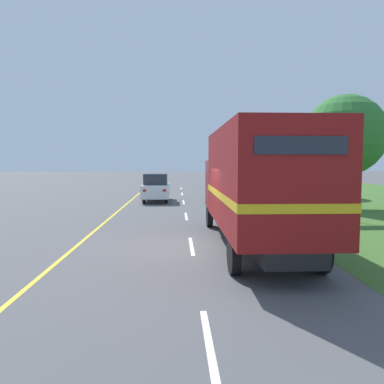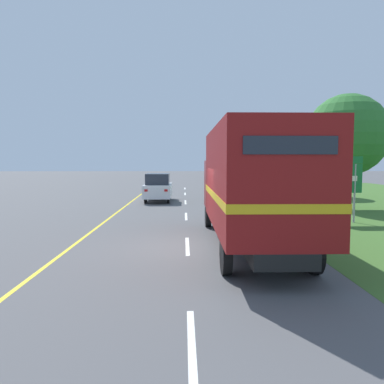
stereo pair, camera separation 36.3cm
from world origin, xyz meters
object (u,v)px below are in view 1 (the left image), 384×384
object	(u,v)px
roadside_tree_near	(345,135)
roadside_tree_mid	(295,151)
horse_trailer_truck	(256,184)
highway_sign	(339,180)
lead_car_white	(156,187)

from	to	relation	value
roadside_tree_near	roadside_tree_mid	size ratio (longest dim) A/B	1.09
horse_trailer_truck	roadside_tree_mid	bearing A→B (deg)	68.94
horse_trailer_truck	highway_sign	bearing A→B (deg)	46.05
lead_car_white	roadside_tree_near	xyz separation A→B (m)	(11.01, -4.48, 3.25)
highway_sign	roadside_tree_near	size ratio (longest dim) A/B	0.45
horse_trailer_truck	roadside_tree_near	distance (m)	12.31
lead_car_white	roadside_tree_mid	xyz separation A→B (m)	(11.03, 4.45, 2.64)
highway_sign	roadside_tree_near	bearing A→B (deg)	63.72
horse_trailer_truck	roadside_tree_near	bearing A→B (deg)	53.67
lead_car_white	highway_sign	xyz separation A→B (m)	(8.67, -9.22, 0.93)
lead_car_white	roadside_tree_near	size ratio (longest dim) A/B	0.63
roadside_tree_mid	lead_car_white	bearing A→B (deg)	-158.04
highway_sign	roadside_tree_mid	bearing A→B (deg)	80.21
horse_trailer_truck	roadside_tree_near	world-z (taller)	roadside_tree_near
highway_sign	roadside_tree_mid	distance (m)	13.97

